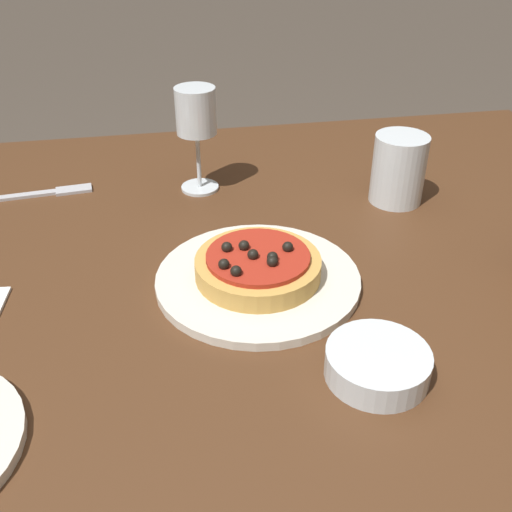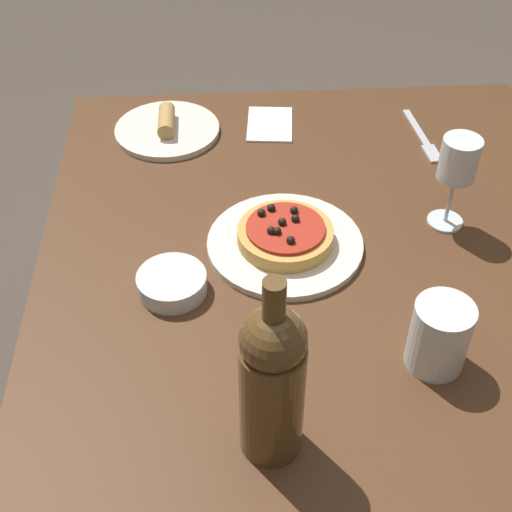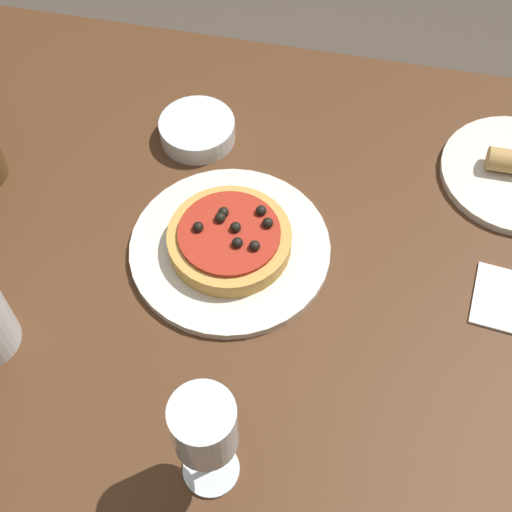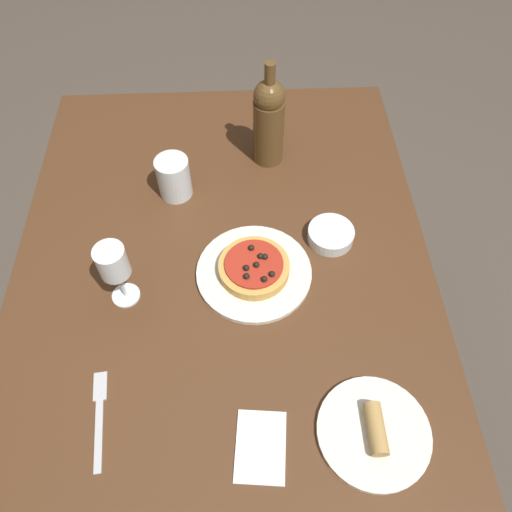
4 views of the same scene
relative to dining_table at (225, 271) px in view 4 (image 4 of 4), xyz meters
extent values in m
plane|color=#4C4238|center=(0.00, 0.00, -0.68)|extent=(14.00, 14.00, 0.00)
cube|color=#4C2D19|center=(0.00, 0.00, 0.08)|extent=(1.19, 0.96, 0.03)
cylinder|color=#4C2D19|center=(0.53, 0.42, -0.31)|extent=(0.06, 0.06, 0.74)
cylinder|color=#4C2D19|center=(0.53, -0.42, -0.31)|extent=(0.06, 0.06, 0.74)
cylinder|color=silver|center=(-0.08, -0.07, 0.11)|extent=(0.26, 0.26, 0.01)
cylinder|color=gold|center=(-0.08, -0.07, 0.12)|extent=(0.16, 0.16, 0.03)
cylinder|color=#A82819|center=(-0.08, -0.07, 0.14)|extent=(0.13, 0.13, 0.01)
sphere|color=black|center=(-0.06, -0.09, 0.15)|extent=(0.01, 0.01, 0.01)
sphere|color=black|center=(-0.11, -0.11, 0.15)|extent=(0.01, 0.01, 0.01)
sphere|color=black|center=(-0.09, -0.05, 0.15)|extent=(0.01, 0.01, 0.01)
sphere|color=black|center=(-0.12, -0.09, 0.15)|extent=(0.01, 0.01, 0.01)
sphere|color=black|center=(-0.04, -0.07, 0.15)|extent=(0.01, 0.01, 0.01)
sphere|color=black|center=(-0.08, -0.08, 0.15)|extent=(0.01, 0.01, 0.01)
sphere|color=black|center=(-0.11, -0.05, 0.15)|extent=(0.01, 0.01, 0.01)
sphere|color=black|center=(-0.06, -0.10, 0.15)|extent=(0.01, 0.01, 0.01)
cylinder|color=silver|center=(-0.12, 0.21, 0.10)|extent=(0.06, 0.06, 0.00)
cylinder|color=silver|center=(-0.12, 0.21, 0.15)|extent=(0.01, 0.01, 0.09)
cylinder|color=silver|center=(-0.12, 0.21, 0.23)|extent=(0.06, 0.06, 0.07)
cylinder|color=brown|center=(0.30, -0.12, 0.19)|extent=(0.08, 0.08, 0.18)
sphere|color=brown|center=(0.30, -0.12, 0.30)|extent=(0.08, 0.08, 0.08)
cylinder|color=brown|center=(0.30, -0.12, 0.35)|extent=(0.03, 0.03, 0.07)
cylinder|color=silver|center=(0.18, 0.12, 0.15)|extent=(0.08, 0.08, 0.11)
cylinder|color=silver|center=(0.02, -0.26, 0.12)|extent=(0.11, 0.11, 0.03)
cube|color=#B7B7BC|center=(-0.42, 0.23, 0.10)|extent=(0.14, 0.03, 0.00)
cube|color=#B7B7BC|center=(-0.33, 0.24, 0.10)|extent=(0.06, 0.03, 0.00)
cylinder|color=silver|center=(-0.44, -0.28, 0.11)|extent=(0.21, 0.21, 0.01)
cylinder|color=#B2894C|center=(-0.44, -0.28, 0.13)|extent=(0.09, 0.03, 0.03)
cube|color=white|center=(-0.46, -0.07, 0.10)|extent=(0.14, 0.10, 0.00)
camera|label=1|loc=(-0.19, -0.69, 0.55)|focal=42.00mm
camera|label=2|loc=(0.81, -0.18, 0.89)|focal=50.00mm
camera|label=3|loc=(-0.22, 0.43, 0.87)|focal=50.00mm
camera|label=4|loc=(-0.69, -0.05, 1.05)|focal=35.00mm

